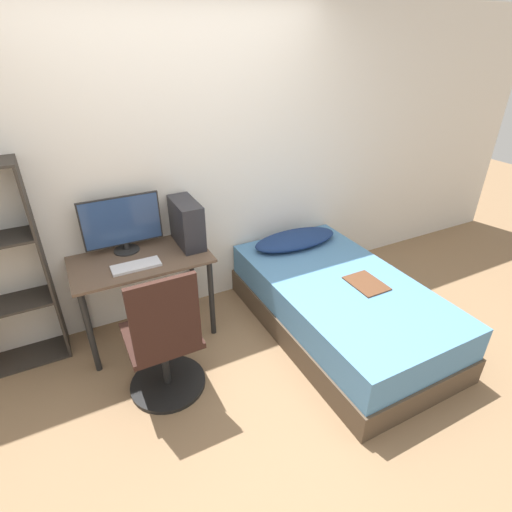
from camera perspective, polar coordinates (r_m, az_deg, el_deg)
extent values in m
plane|color=#846647|center=(2.94, 0.19, -20.15)|extent=(14.00, 14.00, 0.00)
cube|color=silver|center=(3.34, -10.97, 11.71)|extent=(8.00, 0.05, 2.50)
cube|color=brown|center=(3.17, -16.18, -0.51)|extent=(1.03, 0.58, 0.02)
cylinder|color=black|center=(3.14, -22.62, -10.14)|extent=(0.04, 0.04, 0.70)
cylinder|color=black|center=(3.27, -6.37, -6.04)|extent=(0.04, 0.04, 0.70)
cylinder|color=black|center=(3.54, -23.59, -5.60)|extent=(0.04, 0.04, 0.70)
cylinder|color=black|center=(3.65, -9.15, -2.13)|extent=(0.04, 0.04, 0.70)
cube|color=#2D2823|center=(3.25, -27.93, -1.10)|extent=(0.02, 0.29, 1.54)
cube|color=#2D2823|center=(3.70, -30.41, -12.53)|extent=(0.66, 0.29, 0.02)
cube|color=#2D2823|center=(3.41, -32.53, -6.05)|extent=(0.66, 0.29, 0.02)
cylinder|color=black|center=(3.10, -12.42, -17.28)|extent=(0.54, 0.54, 0.03)
cylinder|color=black|center=(2.94, -12.88, -14.32)|extent=(0.05, 0.05, 0.41)
cube|color=black|center=(2.80, -13.39, -10.97)|extent=(0.47, 0.47, 0.04)
cube|color=black|center=(2.45, -12.81, -8.76)|extent=(0.42, 0.04, 0.54)
cube|color=#4C3D2D|center=(3.50, 11.57, -8.72)|extent=(1.09, 1.94, 0.22)
cube|color=teal|center=(3.36, 11.98, -5.44)|extent=(1.06, 1.90, 0.27)
ellipsoid|color=navy|center=(3.75, 5.65, 2.38)|extent=(0.83, 0.36, 0.11)
cube|color=#56331E|center=(3.29, 15.48, -3.79)|extent=(0.24, 0.32, 0.01)
cylinder|color=black|center=(3.31, -17.97, 0.82)|extent=(0.20, 0.20, 0.01)
cylinder|color=black|center=(3.30, -18.06, 1.36)|extent=(0.04, 0.04, 0.06)
cube|color=black|center=(3.21, -18.66, 4.77)|extent=(0.59, 0.01, 0.39)
cube|color=navy|center=(3.20, -18.63, 4.72)|extent=(0.57, 0.01, 0.37)
cube|color=silver|center=(3.06, -16.76, -1.36)|extent=(0.35, 0.14, 0.02)
cube|color=#232328|center=(3.23, -9.88, 4.68)|extent=(0.17, 0.40, 0.37)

